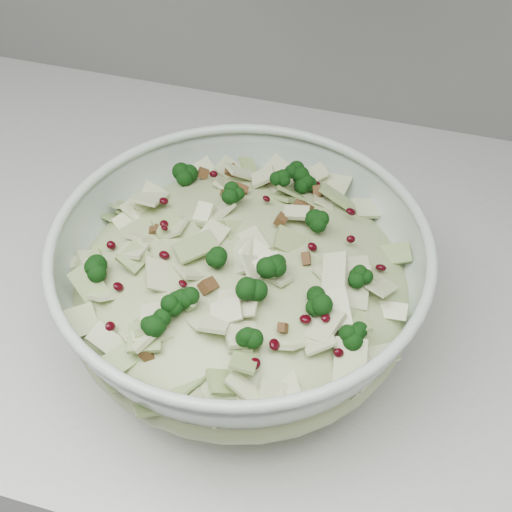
% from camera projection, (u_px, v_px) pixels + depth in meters
% --- Properties ---
extents(counter, '(3.60, 0.60, 0.90)m').
position_uv_depth(counter, '(262.00, 467.00, 1.05)').
color(counter, silver).
rests_on(counter, floor).
extents(mixing_bowl, '(0.40, 0.40, 0.13)m').
position_uv_depth(mixing_bowl, '(241.00, 288.00, 0.61)').
color(mixing_bowl, silver).
rests_on(mixing_bowl, counter).
extents(salad, '(0.32, 0.32, 0.13)m').
position_uv_depth(salad, '(241.00, 272.00, 0.60)').
color(salad, '#B1BD81').
rests_on(salad, mixing_bowl).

